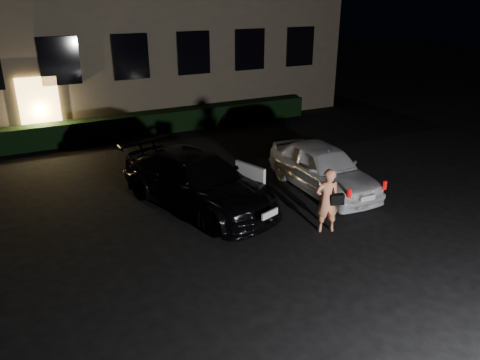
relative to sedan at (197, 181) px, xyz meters
name	(u,v)px	position (x,y,z in m)	size (l,w,h in m)	color
ground	(276,259)	(0.46, -3.28, -0.71)	(80.00, 80.00, 0.00)	black
hedge	(139,125)	(0.46, 7.22, -0.29)	(15.00, 0.70, 0.85)	black
sedan	(197,181)	(0.00, 0.00, 0.00)	(3.43, 5.28, 1.42)	black
hatch	(323,168)	(3.60, -0.63, -0.03)	(1.68, 4.01, 1.36)	white
man	(327,200)	(2.18, -2.71, 0.09)	(0.67, 0.54, 1.59)	#FF9C6C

